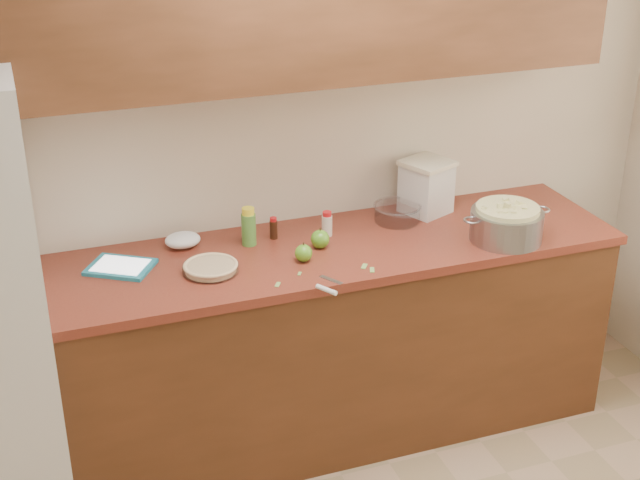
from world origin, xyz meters
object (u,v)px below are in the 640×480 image
object	(u,v)px
flour_canister	(426,186)
tablet	(121,267)
colander	(506,224)
pie	(211,268)

from	to	relation	value
flour_canister	tablet	world-z (taller)	flour_canister
flour_canister	tablet	size ratio (longest dim) A/B	0.85
colander	tablet	bearing A→B (deg)	170.20
pie	flour_canister	world-z (taller)	flour_canister
colander	pie	bearing A→B (deg)	174.21
pie	flour_canister	size ratio (longest dim) A/B	0.86
pie	tablet	world-z (taller)	pie
pie	colander	xyz separation A→B (m)	(1.26, -0.13, 0.05)
pie	tablet	distance (m)	0.36
flour_canister	tablet	bearing A→B (deg)	-175.25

